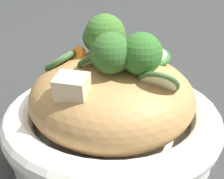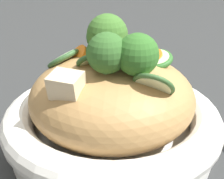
# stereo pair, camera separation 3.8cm
# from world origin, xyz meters

# --- Properties ---
(ground_plane) EXTENTS (3.00, 3.00, 0.00)m
(ground_plane) POSITION_xyz_m (0.00, 0.00, 0.00)
(ground_plane) COLOR #2D2F30
(serving_bowl) EXTENTS (0.27, 0.27, 0.06)m
(serving_bowl) POSITION_xyz_m (0.00, 0.00, 0.03)
(serving_bowl) COLOR white
(serving_bowl) RESTS_ON ground_plane
(noodle_heap) EXTENTS (0.20, 0.20, 0.11)m
(noodle_heap) POSITION_xyz_m (0.00, 0.00, 0.07)
(noodle_heap) COLOR #AD804A
(noodle_heap) RESTS_ON serving_bowl
(broccoli_florets) EXTENTS (0.09, 0.14, 0.06)m
(broccoli_florets) POSITION_xyz_m (0.00, 0.00, 0.14)
(broccoli_florets) COLOR #98C17A
(broccoli_florets) RESTS_ON serving_bowl
(carrot_coins) EXTENTS (0.13, 0.09, 0.02)m
(carrot_coins) POSITION_xyz_m (0.00, -0.01, 0.12)
(carrot_coins) COLOR orange
(carrot_coins) RESTS_ON serving_bowl
(zucchini_slices) EXTENTS (0.16, 0.16, 0.05)m
(zucchini_slices) POSITION_xyz_m (-0.00, 0.00, 0.11)
(zucchini_slices) COLOR beige
(zucchini_slices) RESTS_ON serving_bowl
(chicken_chunks) EXTENTS (0.09, 0.13, 0.03)m
(chicken_chunks) POSITION_xyz_m (0.04, 0.02, 0.11)
(chicken_chunks) COLOR beige
(chicken_chunks) RESTS_ON serving_bowl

